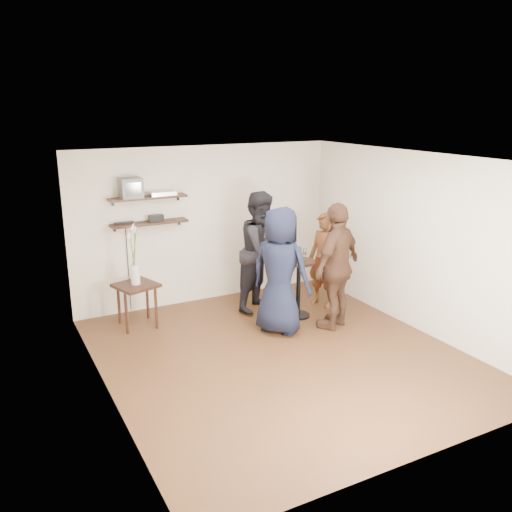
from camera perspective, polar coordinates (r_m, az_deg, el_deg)
The scene contains 18 objects.
room at distance 6.88m, azimuth 2.74°, elevation -0.63°, with size 4.58×5.08×2.68m.
shelf_upper at distance 8.51m, azimuth -11.29°, elevation 6.06°, with size 1.20×0.25×0.04m, color black.
shelf_lower at distance 8.59m, azimuth -11.15°, elevation 3.43°, with size 1.20×0.25×0.04m, color black.
crt_monitor at distance 8.42m, azimuth -13.06°, elevation 7.01°, with size 0.32×0.30×0.30m, color #59595B.
dvd_deck at distance 8.57m, azimuth -9.84°, elevation 6.52°, with size 0.40×0.24×0.06m, color silver.
radio at distance 8.61m, azimuth -10.45°, elevation 3.95°, with size 0.22×0.10×0.10m, color black.
power_strip at distance 8.53m, azimuth -13.74°, elevation 3.42°, with size 0.30×0.05×0.03m, color black.
side_table at distance 8.25m, azimuth -12.49°, elevation -3.62°, with size 0.69×0.69×0.66m.
vase_lilies at distance 8.13m, azimuth -12.66°, elevation -0.89°, with size 0.19×0.20×0.95m.
drinks_table at distance 8.44m, azimuth 4.50°, elevation -2.61°, with size 0.50×0.50×0.91m.
wine_glass_fl at distance 8.24m, azimuth 4.41°, elevation 0.39°, with size 0.07×0.07×0.22m.
wine_glass_fr at distance 8.32m, azimuth 5.16°, elevation 0.38°, with size 0.06×0.06×0.19m.
wine_glass_bl at distance 8.34m, azimuth 4.17°, elevation 0.48°, with size 0.07×0.07×0.20m.
wine_glass_br at distance 8.34m, azimuth 4.61°, elevation 0.46°, with size 0.07×0.07×0.20m.
person_plaid at distance 8.90m, azimuth 7.16°, elevation -0.41°, with size 0.57×0.37×1.56m, color #AC1322.
person_dark at distance 8.65m, azimuth 0.67°, elevation 0.51°, with size 0.94×0.73×1.93m, color black.
person_navy at distance 7.76m, azimuth 2.56°, elevation -1.57°, with size 0.91×0.59×1.86m, color black.
person_brown at distance 8.01m, azimuth 8.52°, elevation -1.07°, with size 1.11×0.46×1.89m, color #4B2F20.
Camera 1 is at (-3.34, -5.69, 3.24)m, focal length 38.00 mm.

